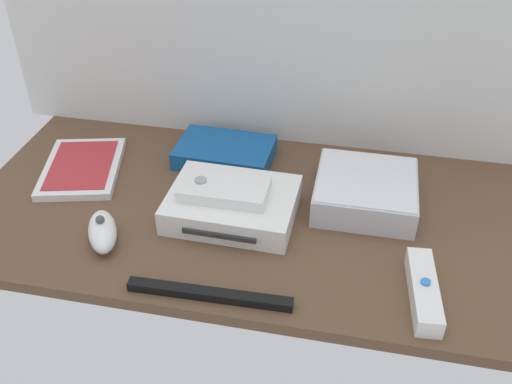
% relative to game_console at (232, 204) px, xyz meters
% --- Properties ---
extents(ground_plane, '(1.00, 0.48, 0.02)m').
position_rel_game_console_xyz_m(ground_plane, '(0.04, 0.02, -0.03)').
color(ground_plane, brown).
rests_on(ground_plane, ground).
extents(game_console, '(0.21, 0.17, 0.04)m').
position_rel_game_console_xyz_m(game_console, '(0.00, 0.00, 0.00)').
color(game_console, white).
rests_on(game_console, ground_plane).
extents(mini_computer, '(0.17, 0.17, 0.05)m').
position_rel_game_console_xyz_m(mini_computer, '(0.22, 0.08, 0.00)').
color(mini_computer, silver).
rests_on(mini_computer, ground_plane).
extents(game_case, '(0.18, 0.22, 0.02)m').
position_rel_game_console_xyz_m(game_case, '(-0.31, 0.07, -0.01)').
color(game_case, white).
rests_on(game_case, ground_plane).
extents(network_router, '(0.18, 0.13, 0.03)m').
position_rel_game_console_xyz_m(network_router, '(-0.05, 0.16, -0.00)').
color(network_router, '#145193').
rests_on(network_router, ground_plane).
extents(remote_wand, '(0.05, 0.15, 0.03)m').
position_rel_game_console_xyz_m(remote_wand, '(0.31, -0.13, -0.01)').
color(remote_wand, white).
rests_on(remote_wand, ground_plane).
extents(remote_nunchuk, '(0.08, 0.11, 0.05)m').
position_rel_game_console_xyz_m(remote_nunchuk, '(-0.19, -0.11, -0.00)').
color(remote_nunchuk, white).
rests_on(remote_nunchuk, ground_plane).
extents(remote_classic_pad, '(0.14, 0.08, 0.02)m').
position_rel_game_console_xyz_m(remote_classic_pad, '(-0.01, -0.00, 0.03)').
color(remote_classic_pad, white).
rests_on(remote_classic_pad, game_console).
extents(sensor_bar, '(0.24, 0.02, 0.01)m').
position_rel_game_console_xyz_m(sensor_bar, '(0.01, -0.19, -0.01)').
color(sensor_bar, black).
rests_on(sensor_bar, ground_plane).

